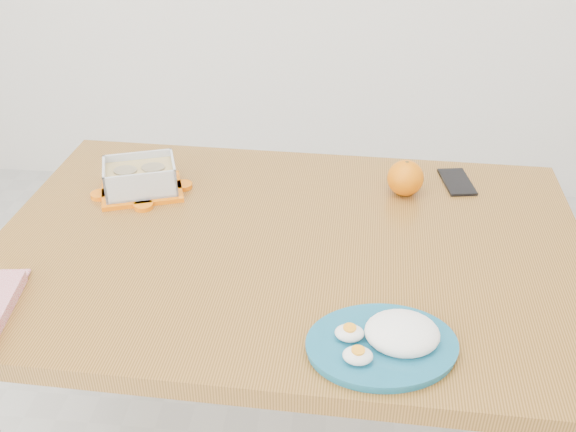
# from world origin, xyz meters

# --- Properties ---
(dining_table) EXTENTS (1.22, 0.84, 0.75)m
(dining_table) POSITION_xyz_m (0.01, 0.18, 0.65)
(dining_table) COLOR #98652B
(dining_table) RESTS_ON ground
(food_container) EXTENTS (0.21, 0.19, 0.08)m
(food_container) POSITION_xyz_m (-0.35, 0.34, 0.79)
(food_container) COLOR orange
(food_container) RESTS_ON dining_table
(orange_fruit) EXTENTS (0.08, 0.08, 0.08)m
(orange_fruit) POSITION_xyz_m (0.25, 0.40, 0.79)
(orange_fruit) COLOR orange
(orange_fruit) RESTS_ON dining_table
(rice_plate) EXTENTS (0.28, 0.28, 0.07)m
(rice_plate) POSITION_xyz_m (0.20, -0.11, 0.77)
(rice_plate) COLOR #165E7C
(rice_plate) RESTS_ON dining_table
(smartphone) EXTENTS (0.08, 0.13, 0.01)m
(smartphone) POSITION_xyz_m (0.38, 0.46, 0.75)
(smartphone) COLOR black
(smartphone) RESTS_ON dining_table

